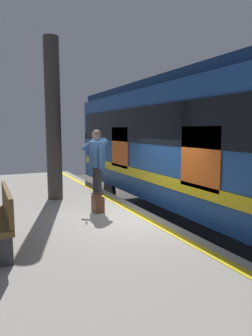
{
  "coord_description": "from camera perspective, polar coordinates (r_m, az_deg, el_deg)",
  "views": [
    {
      "loc": [
        -5.48,
        3.13,
        2.72
      ],
      "look_at": [
        0.49,
        0.3,
        1.87
      ],
      "focal_mm": 32.37,
      "sensor_mm": 36.0,
      "label": 1
    }
  ],
  "objects": [
    {
      "name": "station_column",
      "position": [
        7.74,
        -13.55,
        8.78
      ],
      "size": [
        0.37,
        0.37,
        3.95
      ],
      "primitive_type": "cylinder",
      "color": "#38332D",
      "rests_on": "platform"
    },
    {
      "name": "passenger",
      "position": [
        6.9,
        -5.44,
        1.3
      ],
      "size": [
        0.57,
        0.55,
        1.73
      ],
      "color": "#262628",
      "rests_on": "platform"
    },
    {
      "name": "handbag",
      "position": [
        6.51,
        -5.32,
        -6.64
      ],
      "size": [
        0.32,
        0.29,
        0.4
      ],
      "color": "#59331E",
      "rests_on": "platform"
    },
    {
      "name": "platform",
      "position": [
        6.02,
        -13.64,
        -14.68
      ],
      "size": [
        13.82,
        4.1,
        0.97
      ],
      "primitive_type": "cube",
      "color": "#9E998E",
      "rests_on": "ground"
    },
    {
      "name": "ground_plane",
      "position": [
        6.88,
        4.16,
        -16.0
      ],
      "size": [
        23.64,
        23.64,
        0.0
      ],
      "primitive_type": "plane",
      "color": "#4C4742"
    },
    {
      "name": "safety_line",
      "position": [
        6.41,
        1.88,
        -8.47
      ],
      "size": [
        13.54,
        0.16,
        0.01
      ],
      "primitive_type": "cube",
      "color": "yellow",
      "rests_on": "platform"
    },
    {
      "name": "track_rail_far",
      "position": [
        8.36,
        20.19,
        -11.55
      ],
      "size": [
        17.97,
        0.08,
        0.16
      ],
      "primitive_type": "cube",
      "color": "slate",
      "rests_on": "ground"
    },
    {
      "name": "train_carriage",
      "position": [
        7.98,
        13.54,
        5.1
      ],
      "size": [
        10.24,
        2.83,
        3.8
      ],
      "color": "#1E478C",
      "rests_on": "ground"
    },
    {
      "name": "track_rail_near",
      "position": [
        7.45,
        12.19,
        -13.61
      ],
      "size": [
        17.97,
        0.08,
        0.16
      ],
      "primitive_type": "cube",
      "color": "slate",
      "rests_on": "ground"
    }
  ]
}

